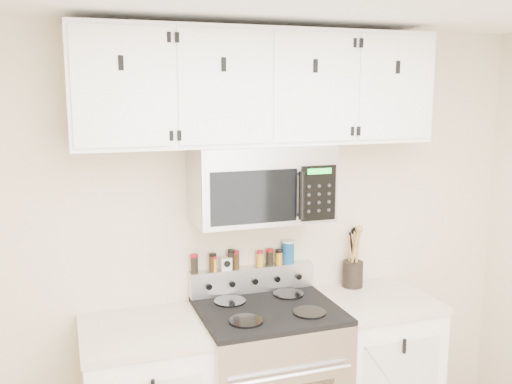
% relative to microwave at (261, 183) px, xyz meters
% --- Properties ---
extents(back_wall, '(3.50, 0.01, 2.50)m').
position_rel_microwave_xyz_m(back_wall, '(-0.00, 0.19, -0.38)').
color(back_wall, beige).
rests_on(back_wall, floor).
extents(base_cabinet_right, '(0.64, 0.62, 0.92)m').
position_rel_microwave_xyz_m(base_cabinet_right, '(0.69, -0.10, -1.17)').
color(base_cabinet_right, white).
rests_on(base_cabinet_right, floor).
extents(microwave, '(0.76, 0.44, 0.42)m').
position_rel_microwave_xyz_m(microwave, '(0.00, 0.00, 0.00)').
color(microwave, '#9E9EA3').
rests_on(microwave, back_wall).
extents(upper_cabinets, '(2.00, 0.35, 0.62)m').
position_rel_microwave_xyz_m(upper_cabinets, '(-0.00, 0.03, 0.52)').
color(upper_cabinets, white).
rests_on(upper_cabinets, back_wall).
extents(utensil_crock, '(0.13, 0.13, 0.38)m').
position_rel_microwave_xyz_m(utensil_crock, '(0.65, 0.11, -0.61)').
color(utensil_crock, black).
rests_on(utensil_crock, base_cabinet_right).
extents(kitchen_timer, '(0.06, 0.05, 0.07)m').
position_rel_microwave_xyz_m(kitchen_timer, '(-0.16, 0.16, -0.49)').
color(kitchen_timer, silver).
rests_on(kitchen_timer, range).
extents(salt_canister, '(0.08, 0.08, 0.14)m').
position_rel_microwave_xyz_m(salt_canister, '(0.23, 0.16, -0.46)').
color(salt_canister, navy).
rests_on(salt_canister, range).
extents(spice_jar_0, '(0.04, 0.04, 0.11)m').
position_rel_microwave_xyz_m(spice_jar_0, '(-0.35, 0.16, -0.47)').
color(spice_jar_0, black).
rests_on(spice_jar_0, range).
extents(spice_jar_1, '(0.04, 0.04, 0.10)m').
position_rel_microwave_xyz_m(spice_jar_1, '(-0.24, 0.16, -0.48)').
color(spice_jar_1, '#39200D').
rests_on(spice_jar_1, range).
extents(spice_jar_2, '(0.04, 0.04, 0.09)m').
position_rel_microwave_xyz_m(spice_jar_2, '(-0.24, 0.16, -0.48)').
color(spice_jar_2, gold).
rests_on(spice_jar_2, range).
extents(spice_jar_3, '(0.04, 0.04, 0.12)m').
position_rel_microwave_xyz_m(spice_jar_3, '(-0.13, 0.16, -0.47)').
color(spice_jar_3, black).
rests_on(spice_jar_3, range).
extents(spice_jar_4, '(0.04, 0.04, 0.11)m').
position_rel_microwave_xyz_m(spice_jar_4, '(-0.10, 0.16, -0.48)').
color(spice_jar_4, '#38230D').
rests_on(spice_jar_4, range).
extents(spice_jar_5, '(0.04, 0.04, 0.09)m').
position_rel_microwave_xyz_m(spice_jar_5, '(0.05, 0.16, -0.48)').
color(spice_jar_5, gold).
rests_on(spice_jar_5, range).
extents(spice_jar_6, '(0.04, 0.04, 0.10)m').
position_rel_microwave_xyz_m(spice_jar_6, '(0.11, 0.16, -0.48)').
color(spice_jar_6, black).
rests_on(spice_jar_6, range).
extents(spice_jar_7, '(0.04, 0.04, 0.09)m').
position_rel_microwave_xyz_m(spice_jar_7, '(0.17, 0.16, -0.48)').
color(spice_jar_7, orange).
rests_on(spice_jar_7, range).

